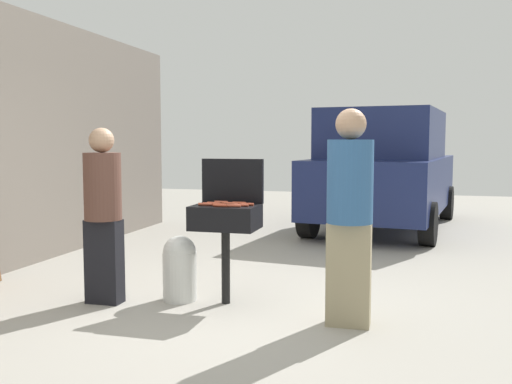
{
  "coord_description": "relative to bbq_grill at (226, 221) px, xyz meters",
  "views": [
    {
      "loc": [
        1.53,
        -4.76,
        1.5
      ],
      "look_at": [
        0.07,
        0.71,
        1.0
      ],
      "focal_mm": 40.22,
      "sensor_mm": 36.0,
      "label": 1
    }
  ],
  "objects": [
    {
      "name": "hot_dog_1",
      "position": [
        -0.05,
        -0.07,
        0.16
      ],
      "size": [
        0.13,
        0.04,
        0.03
      ],
      "primitive_type": "cylinder",
      "rotation": [
        0.0,
        1.57,
        -0.1
      ],
      "color": "#AD4228",
      "rests_on": "bbq_grill"
    },
    {
      "name": "propane_tank",
      "position": [
        -0.45,
        -0.02,
        -0.45
      ],
      "size": [
        0.32,
        0.32,
        0.62
      ],
      "color": "silver",
      "rests_on": "ground"
    },
    {
      "name": "parked_minivan",
      "position": [
        1.22,
        5.14,
        0.25
      ],
      "size": [
        2.53,
        4.62,
        2.02
      ],
      "rotation": [
        0.0,
        0.0,
        3.0
      ],
      "color": "navy",
      "rests_on": "ground"
    },
    {
      "name": "hot_dog_0",
      "position": [
        0.05,
        0.01,
        0.16
      ],
      "size": [
        0.13,
        0.03,
        0.03
      ],
      "primitive_type": "cylinder",
      "rotation": [
        0.0,
        1.57,
        -0.06
      ],
      "color": "#B74C33",
      "rests_on": "bbq_grill"
    },
    {
      "name": "person_right",
      "position": [
        1.17,
        -0.35,
        0.18
      ],
      "size": [
        0.37,
        0.37,
        1.76
      ],
      "rotation": [
        0.0,
        0.0,
        3.22
      ],
      "color": "gray",
      "rests_on": "ground"
    },
    {
      "name": "ground_plane",
      "position": [
        0.09,
        -0.21,
        -0.77
      ],
      "size": [
        24.0,
        24.0,
        0.0
      ],
      "primitive_type": "plane",
      "color": "#9E998E"
    },
    {
      "name": "person_left",
      "position": [
        -1.09,
        -0.28,
        0.11
      ],
      "size": [
        0.34,
        0.34,
        1.63
      ],
      "rotation": [
        0.0,
        0.0,
        0.28
      ],
      "color": "black",
      "rests_on": "ground"
    },
    {
      "name": "hot_dog_5",
      "position": [
        0.01,
        0.05,
        0.16
      ],
      "size": [
        0.13,
        0.04,
        0.03
      ],
      "primitive_type": "cylinder",
      "rotation": [
        0.0,
        1.57,
        -0.09
      ],
      "color": "#AD4228",
      "rests_on": "bbq_grill"
    },
    {
      "name": "hot_dog_10",
      "position": [
        -0.17,
        -0.07,
        0.16
      ],
      "size": [
        0.13,
        0.03,
        0.03
      ],
      "primitive_type": "cylinder",
      "rotation": [
        0.0,
        1.57,
        0.04
      ],
      "color": "#B74C33",
      "rests_on": "bbq_grill"
    },
    {
      "name": "grill_lid_open",
      "position": [
        0.0,
        0.22,
        0.35
      ],
      "size": [
        0.6,
        0.05,
        0.42
      ],
      "primitive_type": "cube",
      "color": "black",
      "rests_on": "bbq_grill"
    },
    {
      "name": "hot_dog_6",
      "position": [
        0.12,
        -0.13,
        0.16
      ],
      "size": [
        0.13,
        0.04,
        0.03
      ],
      "primitive_type": "cylinder",
      "rotation": [
        0.0,
        1.57,
        0.09
      ],
      "color": "#B74C33",
      "rests_on": "bbq_grill"
    },
    {
      "name": "bbq_grill",
      "position": [
        0.0,
        0.0,
        0.0
      ],
      "size": [
        0.6,
        0.44,
        0.92
      ],
      "color": "black",
      "rests_on": "ground"
    },
    {
      "name": "hot_dog_3",
      "position": [
        0.19,
        0.03,
        0.16
      ],
      "size": [
        0.13,
        0.03,
        0.03
      ],
      "primitive_type": "cylinder",
      "rotation": [
        0.0,
        1.57,
        0.04
      ],
      "color": "#AD4228",
      "rests_on": "bbq_grill"
    },
    {
      "name": "house_wall_side",
      "position": [
        -2.92,
        0.79,
        0.75
      ],
      "size": [
        0.24,
        8.0,
        3.05
      ],
      "primitive_type": "cube",
      "color": "slate",
      "rests_on": "ground"
    },
    {
      "name": "hot_dog_4",
      "position": [
        -0.14,
        -0.03,
        0.16
      ],
      "size": [
        0.13,
        0.03,
        0.03
      ],
      "primitive_type": "cylinder",
      "rotation": [
        0.0,
        1.57,
        0.04
      ],
      "color": "#AD4228",
      "rests_on": "bbq_grill"
    },
    {
      "name": "hot_dog_2",
      "position": [
        0.17,
        -0.06,
        0.16
      ],
      "size": [
        0.13,
        0.04,
        0.03
      ],
      "primitive_type": "cylinder",
      "rotation": [
        0.0,
        1.57,
        0.09
      ],
      "color": "#B74C33",
      "rests_on": "bbq_grill"
    },
    {
      "name": "hot_dog_7",
      "position": [
        0.1,
        0.1,
        0.16
      ],
      "size": [
        0.13,
        0.03,
        0.03
      ],
      "primitive_type": "cylinder",
      "rotation": [
        0.0,
        1.57,
        -0.06
      ],
      "color": "#AD4228",
      "rests_on": "bbq_grill"
    },
    {
      "name": "hot_dog_9",
      "position": [
        -0.0,
        -0.14,
        0.16
      ],
      "size": [
        0.13,
        0.03,
        0.03
      ],
      "primitive_type": "cylinder",
      "rotation": [
        0.0,
        1.57,
        -0.05
      ],
      "color": "#AD4228",
      "rests_on": "bbq_grill"
    },
    {
      "name": "hot_dog_8",
      "position": [
        -0.12,
        0.02,
        0.16
      ],
      "size": [
        0.13,
        0.04,
        0.03
      ],
      "primitive_type": "cylinder",
      "rotation": [
        0.0,
        1.57,
        -0.11
      ],
      "color": "#B74C33",
      "rests_on": "bbq_grill"
    },
    {
      "name": "hot_dog_11",
      "position": [
        -0.09,
        0.13,
        0.16
      ],
      "size": [
        0.13,
        0.03,
        0.03
      ],
      "primitive_type": "cylinder",
      "rotation": [
        0.0,
        1.57,
        -0.01
      ],
      "color": "#B74C33",
      "rests_on": "bbq_grill"
    }
  ]
}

